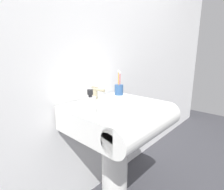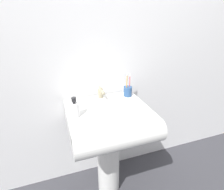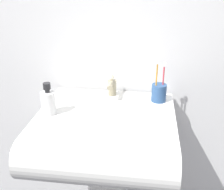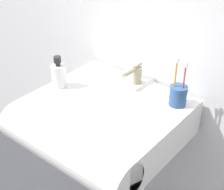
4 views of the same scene
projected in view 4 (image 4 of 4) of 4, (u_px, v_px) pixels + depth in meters
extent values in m
cube|color=white|center=(153.00, 5.00, 1.45)|extent=(5.00, 0.05, 2.40)
cylinder|color=white|center=(109.00, 189.00, 1.70)|extent=(0.19, 0.19, 0.70)
cube|color=white|center=(108.00, 118.00, 1.47)|extent=(0.61, 0.51, 0.16)
cylinder|color=white|center=(65.00, 148.00, 1.30)|extent=(0.61, 0.16, 0.16)
cylinder|color=tan|center=(137.00, 75.00, 1.54)|extent=(0.04, 0.04, 0.08)
cylinder|color=tan|center=(131.00, 72.00, 1.49)|extent=(0.02, 0.10, 0.02)
cube|color=tan|center=(138.00, 65.00, 1.52)|extent=(0.01, 0.06, 0.01)
cylinder|color=#2D5184|center=(178.00, 96.00, 1.39)|extent=(0.07, 0.07, 0.08)
cylinder|color=orange|center=(175.00, 82.00, 1.36)|extent=(0.01, 0.01, 0.18)
cube|color=white|center=(177.00, 60.00, 1.31)|extent=(0.01, 0.01, 0.02)
cylinder|color=#D83F4C|center=(183.00, 85.00, 1.35)|extent=(0.01, 0.01, 0.16)
cube|color=white|center=(186.00, 65.00, 1.31)|extent=(0.01, 0.01, 0.02)
cylinder|color=white|center=(59.00, 76.00, 1.51)|extent=(0.06, 0.06, 0.10)
cylinder|color=#262628|center=(58.00, 64.00, 1.48)|extent=(0.02, 0.02, 0.01)
cylinder|color=#262628|center=(57.00, 60.00, 1.47)|extent=(0.03, 0.03, 0.03)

